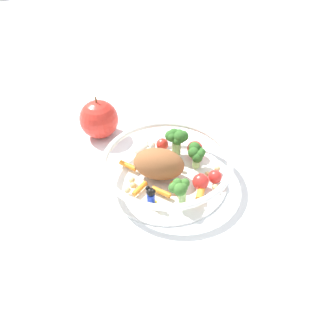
{
  "coord_description": "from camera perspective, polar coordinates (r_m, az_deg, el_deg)",
  "views": [
    {
      "loc": [
        -0.43,
        0.18,
        0.45
      ],
      "look_at": [
        0.01,
        -0.0,
        0.03
      ],
      "focal_mm": 37.88,
      "sensor_mm": 36.0,
      "label": 1
    }
  ],
  "objects": [
    {
      "name": "food_container",
      "position": [
        0.64,
        -0.21,
        0.62
      ],
      "size": [
        0.23,
        0.23,
        0.07
      ],
      "color": "white",
      "rests_on": "ground_plane"
    },
    {
      "name": "loose_apple",
      "position": [
        0.75,
        -11.05,
        7.72
      ],
      "size": [
        0.08,
        0.08,
        0.09
      ],
      "color": "red",
      "rests_on": "ground_plane"
    },
    {
      "name": "ground_plane",
      "position": [
        0.65,
        0.02,
        -2.17
      ],
      "size": [
        2.4,
        2.4,
        0.0
      ],
      "primitive_type": "plane",
      "color": "white"
    }
  ]
}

